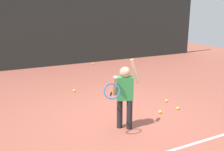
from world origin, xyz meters
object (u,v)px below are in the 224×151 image
(tennis_player, at_px, (124,92))
(tennis_ball_7, at_px, (166,101))
(tennis_ball_0, at_px, (93,64))
(tennis_ball_2, at_px, (160,112))
(tennis_ball_6, at_px, (120,87))
(tennis_ball_3, at_px, (74,91))
(tennis_ball_4, at_px, (178,108))

(tennis_player, bearing_deg, tennis_ball_7, 47.98)
(tennis_ball_0, distance_m, tennis_ball_2, 5.39)
(tennis_player, xyz_separation_m, tennis_ball_2, (1.07, 0.28, -0.69))
(tennis_player, height_order, tennis_ball_6, tennis_player)
(tennis_ball_3, height_order, tennis_ball_7, same)
(tennis_ball_2, bearing_deg, tennis_ball_6, 87.36)
(tennis_ball_6, height_order, tennis_ball_7, same)
(tennis_ball_4, relative_size, tennis_ball_6, 1.00)
(tennis_ball_6, bearing_deg, tennis_ball_3, 168.52)
(tennis_ball_3, bearing_deg, tennis_ball_0, 59.03)
(tennis_ball_2, relative_size, tennis_ball_6, 1.00)
(tennis_player, height_order, tennis_ball_2, tennis_player)
(tennis_ball_0, bearing_deg, tennis_ball_3, -120.97)
(tennis_player, xyz_separation_m, tennis_ball_0, (1.70, 5.63, -0.69))
(tennis_ball_0, distance_m, tennis_ball_4, 5.36)
(tennis_ball_4, bearing_deg, tennis_ball_2, 179.03)
(tennis_ball_3, xyz_separation_m, tennis_ball_6, (1.30, -0.26, 0.00))
(tennis_ball_2, relative_size, tennis_ball_7, 1.00)
(tennis_ball_4, bearing_deg, tennis_player, -170.17)
(tennis_player, relative_size, tennis_ball_0, 20.46)
(tennis_ball_6, bearing_deg, tennis_ball_7, -72.47)
(tennis_ball_2, bearing_deg, tennis_ball_0, 83.22)
(tennis_player, distance_m, tennis_ball_4, 1.73)
(tennis_ball_7, bearing_deg, tennis_ball_0, 89.27)
(tennis_player, relative_size, tennis_ball_3, 20.46)
(tennis_ball_4, bearing_deg, tennis_ball_3, 126.52)
(tennis_player, xyz_separation_m, tennis_ball_6, (1.16, 2.30, -0.69))
(tennis_ball_7, bearing_deg, tennis_ball_4, -98.64)
(tennis_ball_3, relative_size, tennis_ball_6, 1.00)
(tennis_player, xyz_separation_m, tennis_ball_3, (-0.14, 2.57, -0.69))
(tennis_ball_2, height_order, tennis_ball_7, same)
(tennis_ball_3, xyz_separation_m, tennis_ball_7, (1.78, -1.79, 0.00))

